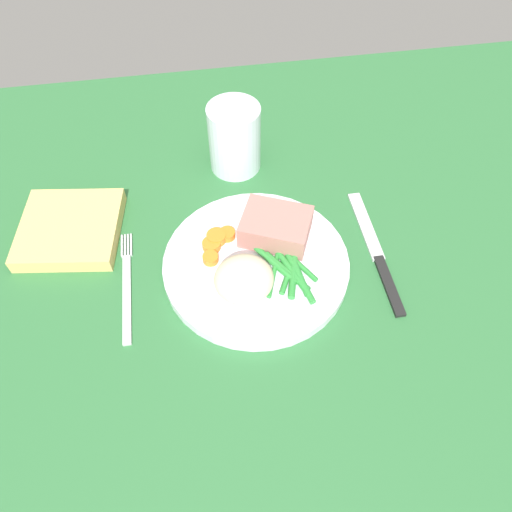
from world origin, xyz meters
The scene contains 10 objects.
dining_table centered at (0.00, 0.00, 1.00)cm, with size 120.00×90.00×2.00cm.
dinner_plate centered at (-1.12, -0.94, 2.80)cm, with size 23.68×23.68×1.60cm, color white.
meat_portion centered at (2.08, 2.79, 5.31)cm, with size 8.62×6.62×3.43cm, color #B2756B.
mashed_potatoes centered at (-3.25, -5.20, 6.13)cm, with size 7.07×6.52×5.07cm, color beige.
carrot_slices centered at (-5.76, 2.43, 4.13)cm, with size 4.63×5.39×1.17cm.
green_beans centered at (2.72, -3.38, 3.99)cm, with size 7.32×9.81×0.86cm.
fork centered at (-17.59, -1.20, 2.20)cm, with size 1.44×16.60×0.40cm.
knife centered at (14.91, -1.23, 2.20)cm, with size 1.70×20.50×0.64cm.
water_glass centered at (-1.06, 18.71, 6.35)cm, with size 7.59×7.59×10.23cm.
napkin centered at (-24.89, 8.76, 3.05)cm, with size 12.96×12.87×2.09cm, color #DBBC6B.
Camera 1 is at (-6.99, -36.93, 53.46)cm, focal length 34.24 mm.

